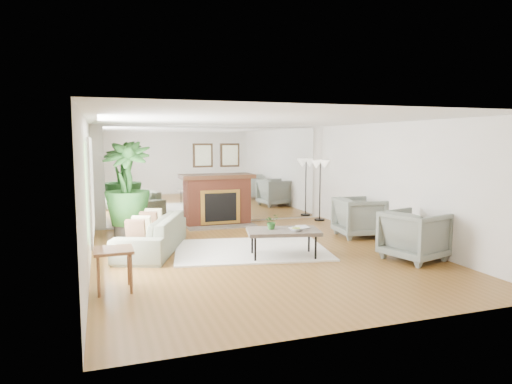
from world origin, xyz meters
name	(u,v)px	position (x,y,z in m)	size (l,w,h in m)	color
ground	(262,255)	(0.00, 0.00, 0.00)	(7.00, 7.00, 0.00)	brown
wall_left	(88,195)	(-2.99, 0.00, 1.25)	(0.02, 7.00, 2.50)	white
wall_right	(400,184)	(2.99, 0.00, 1.25)	(0.02, 7.00, 2.50)	white
wall_back	(216,175)	(0.00, 3.49, 1.25)	(6.00, 0.02, 2.50)	white
mirror_panel	(216,175)	(0.00, 3.47, 1.25)	(5.40, 0.04, 2.40)	silver
window_panel	(90,186)	(-2.96, 0.40, 1.35)	(0.04, 2.40, 1.50)	#B2E09E
fireplace	(219,199)	(0.00, 3.26, 0.66)	(1.85, 0.83, 2.05)	brown
area_rug	(251,250)	(-0.08, 0.43, 0.02)	(2.89, 2.06, 0.03)	white
coffee_table	(283,232)	(0.31, -0.27, 0.47)	(1.43, 1.02, 0.52)	#5F564B
sofa	(152,234)	(-1.89, 0.99, 0.34)	(2.31, 0.90, 0.68)	slate
armchair_back	(359,217)	(2.59, 0.88, 0.44)	(0.93, 0.96, 0.88)	slate
armchair_front	(415,235)	(2.47, -1.16, 0.44)	(0.95, 0.98, 0.89)	slate
side_table	(114,256)	(-2.65, -1.20, 0.51)	(0.54, 0.54, 0.61)	brown
potted_ficus	(127,187)	(-2.25, 2.38, 1.12)	(1.27, 1.27, 2.10)	black
floor_lamp	(320,169)	(2.70, 3.01, 1.37)	(0.52, 0.29, 1.60)	black
tabletop_plant	(272,222)	(0.13, -0.15, 0.65)	(0.25, 0.21, 0.28)	#2D5C21
fruit_bowl	(296,229)	(0.48, -0.46, 0.55)	(0.24, 0.24, 0.06)	brown
book	(297,227)	(0.63, -0.19, 0.53)	(0.21, 0.28, 0.02)	brown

